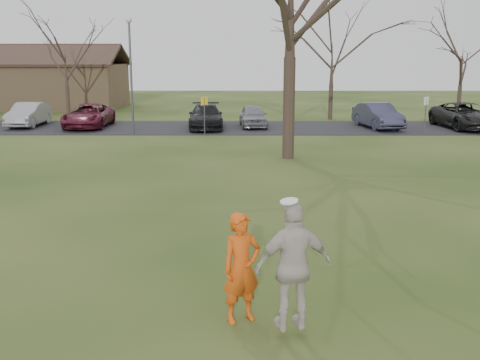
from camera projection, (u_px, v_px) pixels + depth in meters
name	position (u px, v px, depth m)	size (l,w,h in m)	color
ground	(239.00, 320.00, 9.37)	(120.00, 120.00, 0.00)	#1E380F
parking_strip	(241.00, 127.00, 33.76)	(62.00, 6.50, 0.04)	black
player_defender	(242.00, 268.00, 9.19)	(0.67, 0.44, 1.85)	#D34E11
car_1	(28.00, 114.00, 34.11)	(1.50, 4.29, 1.41)	#98979C
car_2	(89.00, 116.00, 33.58)	(2.28, 4.94, 1.37)	#591526
car_3	(206.00, 116.00, 33.16)	(1.95, 4.79, 1.39)	black
car_4	(253.00, 116.00, 33.83)	(1.52, 3.79, 1.29)	gray
car_5	(378.00, 116.00, 33.26)	(1.55, 4.44, 1.46)	#32334C
car_6	(465.00, 116.00, 33.11)	(2.48, 5.37, 1.49)	black
catching_play	(294.00, 266.00, 8.55)	(1.27, 0.75, 2.09)	beige
lamp_post	(131.00, 61.00, 30.48)	(0.34, 0.34, 6.27)	#47474C
sign_yellow	(204.00, 108.00, 30.53)	(0.35, 0.35, 2.08)	#47474C
sign_white	(426.00, 108.00, 30.48)	(0.35, 0.35, 2.08)	#47474C
small_tree_row	(307.00, 61.00, 37.83)	(55.00, 5.90, 8.50)	#352821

